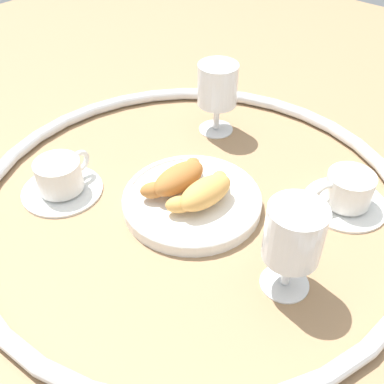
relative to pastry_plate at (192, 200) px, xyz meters
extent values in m
plane|color=#997551|center=(0.01, 0.01, -0.01)|extent=(2.20, 2.20, 0.00)
torus|color=silver|center=(0.01, 0.01, 0.00)|extent=(0.72, 0.72, 0.02)
cylinder|color=white|center=(0.00, 0.00, 0.00)|extent=(0.23, 0.23, 0.02)
torus|color=white|center=(0.00, 0.00, 0.01)|extent=(0.23, 0.23, 0.01)
ellipsoid|color=#D6994C|center=(0.00, -0.03, 0.03)|extent=(0.10, 0.06, 0.04)
ellipsoid|color=#D6994C|center=(0.04, -0.02, 0.02)|extent=(0.05, 0.05, 0.03)
ellipsoid|color=#D6994C|center=(-0.04, -0.01, 0.02)|extent=(0.05, 0.05, 0.03)
ellipsoid|color=#AD6B33|center=(0.00, 0.03, 0.03)|extent=(0.10, 0.05, 0.04)
ellipsoid|color=#AD6B33|center=(0.04, 0.04, 0.02)|extent=(0.05, 0.05, 0.03)
ellipsoid|color=#AD6B33|center=(-0.04, 0.04, 0.02)|extent=(0.05, 0.05, 0.03)
cylinder|color=white|center=(-0.12, 0.19, -0.01)|extent=(0.14, 0.14, 0.01)
cylinder|color=white|center=(-0.12, 0.19, 0.02)|extent=(0.08, 0.08, 0.05)
cylinder|color=brown|center=(-0.12, 0.19, 0.04)|extent=(0.07, 0.07, 0.01)
torus|color=white|center=(-0.07, 0.19, 0.03)|extent=(0.04, 0.01, 0.04)
cylinder|color=white|center=(0.17, -0.19, -0.01)|extent=(0.14, 0.14, 0.01)
cylinder|color=white|center=(0.17, -0.19, 0.02)|extent=(0.08, 0.08, 0.05)
cylinder|color=brown|center=(0.17, -0.19, 0.04)|extent=(0.07, 0.07, 0.01)
torus|color=white|center=(0.13, -0.16, 0.03)|extent=(0.04, 0.03, 0.04)
cylinder|color=white|center=(-0.04, -0.20, -0.01)|extent=(0.07, 0.07, 0.01)
cylinder|color=white|center=(-0.04, -0.20, 0.02)|extent=(0.01, 0.01, 0.05)
cylinder|color=white|center=(-0.04, -0.20, 0.09)|extent=(0.08, 0.08, 0.08)
cylinder|color=#E0CC4C|center=(-0.04, -0.20, 0.08)|extent=(0.07, 0.07, 0.06)
cylinder|color=white|center=(0.20, 0.12, -0.01)|extent=(0.07, 0.07, 0.01)
cylinder|color=white|center=(0.20, 0.12, 0.02)|extent=(0.01, 0.01, 0.05)
cylinder|color=white|center=(0.20, 0.12, 0.09)|extent=(0.08, 0.08, 0.08)
cylinder|color=yellow|center=(0.20, 0.12, 0.09)|extent=(0.07, 0.07, 0.07)
camera|label=1|loc=(-0.42, -0.38, 0.50)|focal=43.71mm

